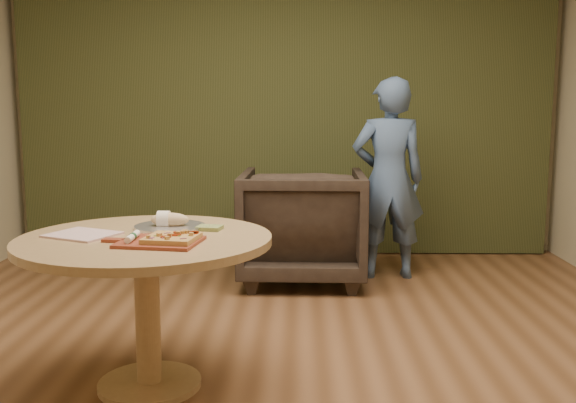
# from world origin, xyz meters

# --- Properties ---
(room_shell) EXTENTS (5.04, 6.04, 2.84)m
(room_shell) POSITION_xyz_m (0.00, 0.00, 1.40)
(room_shell) COLOR brown
(room_shell) RESTS_ON ground
(curtain) EXTENTS (4.80, 0.14, 2.78)m
(curtain) POSITION_xyz_m (0.00, 2.90, 1.40)
(curtain) COLOR #2E3518
(curtain) RESTS_ON ground
(pedestal_table) EXTENTS (1.20, 1.20, 0.75)m
(pedestal_table) POSITION_xyz_m (-0.59, -0.04, 0.61)
(pedestal_table) COLOR tan
(pedestal_table) RESTS_ON ground
(pizza_paddle) EXTENTS (0.46, 0.33, 0.01)m
(pizza_paddle) POSITION_xyz_m (-0.50, -0.20, 0.76)
(pizza_paddle) COLOR brown
(pizza_paddle) RESTS_ON pedestal_table
(flatbread_pizza) EXTENTS (0.25, 0.25, 0.04)m
(flatbread_pizza) POSITION_xyz_m (-0.43, -0.20, 0.78)
(flatbread_pizza) COLOR tan
(flatbread_pizza) RESTS_ON pizza_paddle
(cutlery_roll) EXTENTS (0.03, 0.20, 0.03)m
(cutlery_roll) POSITION_xyz_m (-0.61, -0.19, 0.78)
(cutlery_roll) COLOR white
(cutlery_roll) RESTS_ON pizza_paddle
(newspaper) EXTENTS (0.38, 0.35, 0.01)m
(newspaper) POSITION_xyz_m (-0.90, -0.02, 0.76)
(newspaper) COLOR white
(newspaper) RESTS_ON pedestal_table
(serving_tray) EXTENTS (0.36, 0.36, 0.02)m
(serving_tray) POSITION_xyz_m (-0.52, 0.17, 0.76)
(serving_tray) COLOR silver
(serving_tray) RESTS_ON pedestal_table
(bread_roll) EXTENTS (0.19, 0.09, 0.09)m
(bread_roll) POSITION_xyz_m (-0.53, 0.17, 0.79)
(bread_roll) COLOR #DFC088
(bread_roll) RESTS_ON serving_tray
(green_packet) EXTENTS (0.14, 0.12, 0.02)m
(green_packet) POSITION_xyz_m (-0.31, 0.13, 0.76)
(green_packet) COLOR #5E6E31
(green_packet) RESTS_ON pedestal_table
(armchair) EXTENTS (0.96, 0.91, 0.97)m
(armchair) POSITION_xyz_m (0.16, 1.91, 0.49)
(armchair) COLOR black
(armchair) RESTS_ON ground
(person_standing) EXTENTS (0.60, 0.41, 1.58)m
(person_standing) POSITION_xyz_m (0.84, 2.04, 0.79)
(person_standing) COLOR #476186
(person_standing) RESTS_ON ground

